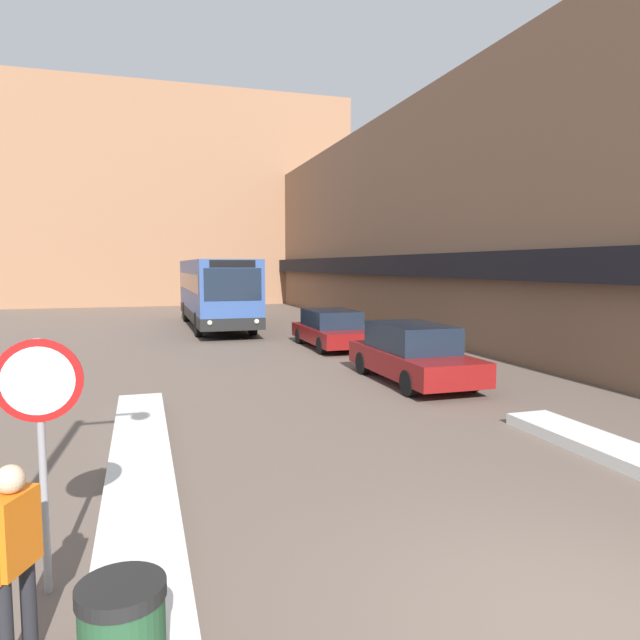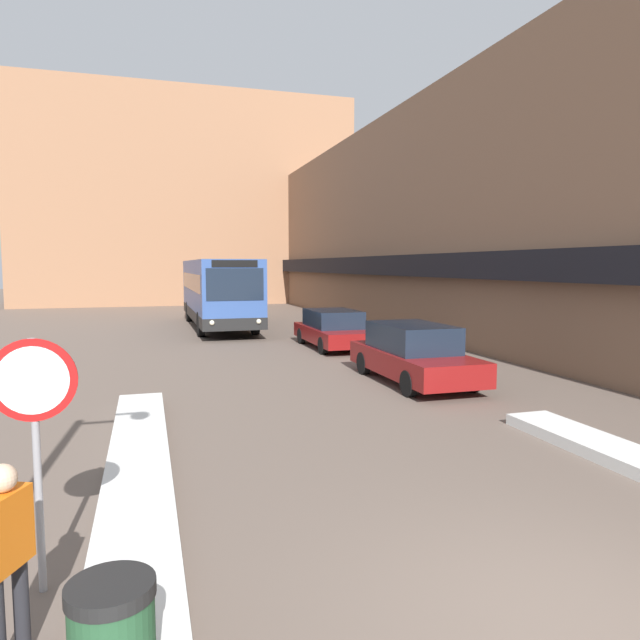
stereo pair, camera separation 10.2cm
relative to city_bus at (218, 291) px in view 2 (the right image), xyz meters
name	(u,v)px [view 2 (the right image)]	position (x,y,z in m)	size (l,w,h in m)	color
ground_plane	(581,629)	(0.06, -24.58, -1.79)	(160.00, 160.00, 0.00)	#66564C
building_row_right	(410,227)	(10.04, -0.58, 3.26)	(5.50, 60.00, 10.14)	brown
building_backdrop_far	(188,202)	(0.06, 20.19, 6.46)	(26.00, 8.00, 16.50)	#996B4C
snow_bank_left	(136,538)	(-3.54, -22.00, -1.69)	(0.90, 13.65, 0.20)	silver
city_bus	(218,291)	(0.00, 0.00, 0.00)	(2.63, 11.56, 3.30)	#335193
parked_car_front	(413,354)	(3.26, -14.89, -1.04)	(1.87, 4.68, 1.52)	maroon
parked_car_middle	(333,329)	(3.26, -8.25, -1.09)	(1.93, 4.58, 1.40)	maroon
stop_sign	(34,410)	(-4.35, -22.65, -0.05)	(0.76, 0.08, 2.39)	gray
pedestrian	(6,546)	(-4.41, -23.66, -0.84)	(0.35, 0.48, 1.58)	#232328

